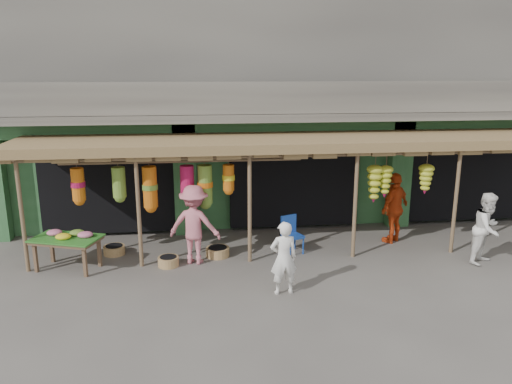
{
  "coord_description": "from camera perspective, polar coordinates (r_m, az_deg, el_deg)",
  "views": [
    {
      "loc": [
        -2.65,
        -11.15,
        4.45
      ],
      "look_at": [
        -1.21,
        1.0,
        1.38
      ],
      "focal_mm": 35.0,
      "sensor_mm": 36.0,
      "label": 1
    }
  ],
  "objects": [
    {
      "name": "flower_table",
      "position": [
        11.97,
        -20.73,
        -5.05
      ],
      "size": [
        1.67,
        1.3,
        0.88
      ],
      "rotation": [
        0.0,
        0.0,
        -0.34
      ],
      "color": "brown",
      "rests_on": "ground"
    },
    {
      "name": "person_shopper",
      "position": [
        11.58,
        -7.06,
        -3.72
      ],
      "size": [
        1.34,
        1.0,
        1.85
      ],
      "primitive_type": "imported",
      "rotation": [
        0.0,
        0.0,
        2.85
      ],
      "color": "#CD6C7A",
      "rests_on": "ground"
    },
    {
      "name": "ground",
      "position": [
        12.29,
        6.21,
        -7.2
      ],
      "size": [
        80.0,
        80.0,
        0.0
      ],
      "primitive_type": "plane",
      "color": "#514C47",
      "rests_on": "ground"
    },
    {
      "name": "building",
      "position": [
        16.27,
        2.67,
        10.28
      ],
      "size": [
        16.4,
        6.8,
        7.0
      ],
      "color": "gray",
      "rests_on": "ground"
    },
    {
      "name": "basket_mid",
      "position": [
        12.17,
        -4.4,
        -6.83
      ],
      "size": [
        0.6,
        0.6,
        0.22
      ],
      "primitive_type": "cylinder",
      "rotation": [
        0.0,
        0.0,
        0.05
      ],
      "color": "#A16F48",
      "rests_on": "ground"
    },
    {
      "name": "person_vendor",
      "position": [
        13.36,
        15.56,
        -1.74
      ],
      "size": [
        1.14,
        1.0,
        1.84
      ],
      "primitive_type": "imported",
      "rotation": [
        0.0,
        0.0,
        3.77
      ],
      "color": "#C23C12",
      "rests_on": "ground"
    },
    {
      "name": "person_right",
      "position": [
        12.68,
        24.92,
        -3.79
      ],
      "size": [
        1.03,
        0.99,
        1.68
      ],
      "primitive_type": "imported",
      "rotation": [
        0.0,
        0.0,
        0.63
      ],
      "color": "white",
      "rests_on": "ground"
    },
    {
      "name": "basket_left",
      "position": [
        12.73,
        -15.89,
        -6.4
      ],
      "size": [
        0.54,
        0.54,
        0.22
      ],
      "primitive_type": "cylinder",
      "rotation": [
        0.0,
        0.0,
        0.04
      ],
      "color": "brown",
      "rests_on": "ground"
    },
    {
      "name": "basket_right",
      "position": [
        11.74,
        -9.98,
        -7.82
      ],
      "size": [
        0.6,
        0.6,
        0.22
      ],
      "primitive_type": "cylinder",
      "rotation": [
        0.0,
        0.0,
        -0.32
      ],
      "color": "#A9724F",
      "rests_on": "ground"
    },
    {
      "name": "blue_chair",
      "position": [
        12.3,
        4.01,
        -4.6
      ],
      "size": [
        0.57,
        0.58,
        0.92
      ],
      "rotation": [
        0.0,
        0.0,
        0.38
      ],
      "color": "#173C96",
      "rests_on": "ground"
    },
    {
      "name": "person_front",
      "position": [
        10.02,
        3.17,
        -7.55
      ],
      "size": [
        0.58,
        0.41,
        1.51
      ],
      "primitive_type": "imported",
      "rotation": [
        0.0,
        0.0,
        3.23
      ],
      "color": "white",
      "rests_on": "ground"
    },
    {
      "name": "awning",
      "position": [
        12.35,
        5.05,
        5.3
      ],
      "size": [
        14.0,
        2.7,
        2.79
      ],
      "color": "brown",
      "rests_on": "ground"
    }
  ]
}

